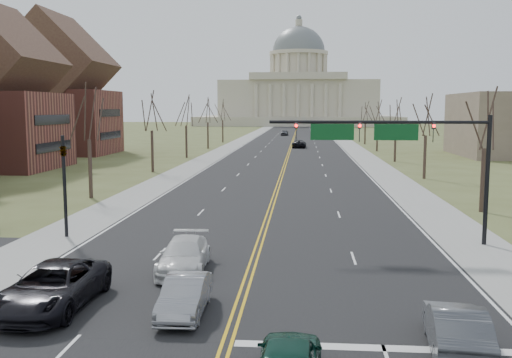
% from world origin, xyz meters
% --- Properties ---
extents(ground, '(600.00, 600.00, 0.00)m').
position_xyz_m(ground, '(0.00, 0.00, 0.00)').
color(ground, '#4F562B').
rests_on(ground, ground).
extents(road, '(20.00, 380.00, 0.01)m').
position_xyz_m(road, '(0.00, 110.00, 0.01)').
color(road, black).
rests_on(road, ground).
extents(cross_road, '(120.00, 14.00, 0.01)m').
position_xyz_m(cross_road, '(0.00, 6.00, 0.01)').
color(cross_road, black).
rests_on(cross_road, ground).
extents(sidewalk_left, '(4.00, 380.00, 0.03)m').
position_xyz_m(sidewalk_left, '(-12.00, 110.00, 0.01)').
color(sidewalk_left, gray).
rests_on(sidewalk_left, ground).
extents(sidewalk_right, '(4.00, 380.00, 0.03)m').
position_xyz_m(sidewalk_right, '(12.00, 110.00, 0.01)').
color(sidewalk_right, gray).
rests_on(sidewalk_right, ground).
extents(center_line, '(0.42, 380.00, 0.01)m').
position_xyz_m(center_line, '(0.00, 110.00, 0.01)').
color(center_line, gold).
rests_on(center_line, road).
extents(edge_line_left, '(0.15, 380.00, 0.01)m').
position_xyz_m(edge_line_left, '(-9.80, 110.00, 0.01)').
color(edge_line_left, silver).
rests_on(edge_line_left, road).
extents(edge_line_right, '(0.15, 380.00, 0.01)m').
position_xyz_m(edge_line_right, '(9.80, 110.00, 0.01)').
color(edge_line_right, silver).
rests_on(edge_line_right, road).
extents(stop_bar, '(9.50, 0.50, 0.01)m').
position_xyz_m(stop_bar, '(5.00, -1.00, 0.01)').
color(stop_bar, silver).
rests_on(stop_bar, road).
extents(capitol, '(90.00, 60.00, 50.00)m').
position_xyz_m(capitol, '(0.00, 249.91, 14.20)').
color(capitol, '#B9B39A').
rests_on(capitol, ground).
extents(signal_mast, '(12.12, 0.44, 7.20)m').
position_xyz_m(signal_mast, '(7.45, 13.50, 5.76)').
color(signal_mast, black).
rests_on(signal_mast, ground).
extents(signal_left, '(0.32, 0.36, 6.00)m').
position_xyz_m(signal_left, '(-11.50, 13.50, 3.71)').
color(signal_left, black).
rests_on(signal_left, ground).
extents(tree_r_0, '(3.74, 3.74, 8.50)m').
position_xyz_m(tree_r_0, '(15.50, 24.00, 6.55)').
color(tree_r_0, '#35271F').
rests_on(tree_r_0, ground).
extents(tree_l_0, '(3.96, 3.96, 9.00)m').
position_xyz_m(tree_l_0, '(-15.50, 28.00, 6.94)').
color(tree_l_0, '#35271F').
rests_on(tree_l_0, ground).
extents(tree_r_1, '(3.74, 3.74, 8.50)m').
position_xyz_m(tree_r_1, '(15.50, 44.00, 6.55)').
color(tree_r_1, '#35271F').
rests_on(tree_r_1, ground).
extents(tree_l_1, '(3.96, 3.96, 9.00)m').
position_xyz_m(tree_l_1, '(-15.50, 48.00, 6.94)').
color(tree_l_1, '#35271F').
rests_on(tree_l_1, ground).
extents(tree_r_2, '(3.74, 3.74, 8.50)m').
position_xyz_m(tree_r_2, '(15.50, 64.00, 6.55)').
color(tree_r_2, '#35271F').
rests_on(tree_r_2, ground).
extents(tree_l_2, '(3.96, 3.96, 9.00)m').
position_xyz_m(tree_l_2, '(-15.50, 68.00, 6.94)').
color(tree_l_2, '#35271F').
rests_on(tree_l_2, ground).
extents(tree_r_3, '(3.74, 3.74, 8.50)m').
position_xyz_m(tree_r_3, '(15.50, 84.00, 6.55)').
color(tree_r_3, '#35271F').
rests_on(tree_r_3, ground).
extents(tree_l_3, '(3.96, 3.96, 9.00)m').
position_xyz_m(tree_l_3, '(-15.50, 88.00, 6.94)').
color(tree_l_3, '#35271F').
rests_on(tree_l_3, ground).
extents(tree_r_4, '(3.74, 3.74, 8.50)m').
position_xyz_m(tree_r_4, '(15.50, 104.00, 6.55)').
color(tree_r_4, '#35271F').
rests_on(tree_r_4, ground).
extents(tree_l_4, '(3.96, 3.96, 9.00)m').
position_xyz_m(tree_l_4, '(-15.50, 108.00, 6.94)').
color(tree_l_4, '#35271F').
rests_on(tree_l_4, ground).
extents(bldg_left_far, '(17.10, 14.28, 23.25)m').
position_xyz_m(bldg_left_far, '(-38.00, 74.00, 9.54)').
color(bldg_left_far, brown).
rests_on(bldg_left_far, ground).
extents(car_nb_outer_lead, '(2.13, 4.82, 1.54)m').
position_xyz_m(car_nb_outer_lead, '(7.17, -1.13, 0.78)').
color(car_nb_outer_lead, '#4B4E52').
rests_on(car_nb_outer_lead, road).
extents(car_sb_inner_lead, '(1.56, 4.24, 1.39)m').
position_xyz_m(car_sb_inner_lead, '(-1.89, 1.50, 0.70)').
color(car_sb_inner_lead, gray).
rests_on(car_sb_inner_lead, road).
extents(car_sb_outer_lead, '(2.85, 6.07, 1.68)m').
position_xyz_m(car_sb_outer_lead, '(-7.00, 1.69, 0.85)').
color(car_sb_outer_lead, black).
rests_on(car_sb_outer_lead, road).
extents(car_sb_inner_second, '(2.42, 5.31, 1.51)m').
position_xyz_m(car_sb_inner_second, '(-3.07, 7.00, 0.76)').
color(car_sb_inner_second, silver).
rests_on(car_sb_inner_second, road).
extents(car_far_nb, '(2.78, 5.52, 1.50)m').
position_xyz_m(car_far_nb, '(1.67, 92.12, 0.76)').
color(car_far_nb, black).
rests_on(car_far_nb, road).
extents(car_far_sb, '(2.19, 4.67, 1.54)m').
position_xyz_m(car_far_sb, '(-2.77, 141.98, 0.78)').
color(car_far_sb, '#46474D').
rests_on(car_far_sb, road).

